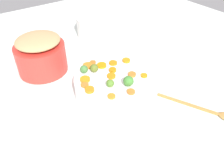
# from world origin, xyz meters

# --- Properties ---
(tabletop) EXTENTS (2.40, 2.40, 0.02)m
(tabletop) POSITION_xyz_m (0.00, 0.00, 0.01)
(tabletop) COLOR silver
(tabletop) RESTS_ON ground
(serving_bowl_carrots) EXTENTS (0.29, 0.29, 0.10)m
(serving_bowl_carrots) POSITION_xyz_m (0.01, -0.00, 0.07)
(serving_bowl_carrots) COLOR white
(serving_bowl_carrots) RESTS_ON tabletop
(metal_pot) EXTENTS (0.22, 0.22, 0.13)m
(metal_pot) POSITION_xyz_m (0.16, -0.34, 0.09)
(metal_pot) COLOR red
(metal_pot) RESTS_ON tabletop
(stuffing_mound) EXTENTS (0.19, 0.19, 0.04)m
(stuffing_mound) POSITION_xyz_m (0.16, -0.34, 0.18)
(stuffing_mound) COLOR tan
(stuffing_mound) RESTS_ON metal_pot
(carrot_slice_0) EXTENTS (0.04, 0.04, 0.01)m
(carrot_slice_0) POSITION_xyz_m (0.01, 0.11, 0.12)
(carrot_slice_0) COLOR orange
(carrot_slice_0) RESTS_ON serving_bowl_carrots
(carrot_slice_1) EXTENTS (0.03, 0.03, 0.01)m
(carrot_slice_1) POSITION_xyz_m (-0.09, 0.07, 0.12)
(carrot_slice_1) COLOR orange
(carrot_slice_1) RESTS_ON serving_bowl_carrots
(carrot_slice_2) EXTENTS (0.03, 0.03, 0.01)m
(carrot_slice_2) POSITION_xyz_m (-0.05, -0.07, 0.12)
(carrot_slice_2) COLOR orange
(carrot_slice_2) RESTS_ON serving_bowl_carrots
(carrot_slice_3) EXTENTS (0.04, 0.04, 0.01)m
(carrot_slice_3) POSITION_xyz_m (-0.10, -0.05, 0.13)
(carrot_slice_3) COLOR orange
(carrot_slice_3) RESTS_ON serving_bowl_carrots
(carrot_slice_4) EXTENTS (0.03, 0.03, 0.01)m
(carrot_slice_4) POSITION_xyz_m (-0.02, -0.03, 0.13)
(carrot_slice_4) COLOR orange
(carrot_slice_4) RESTS_ON serving_bowl_carrots
(carrot_slice_5) EXTENTS (0.03, 0.03, 0.01)m
(carrot_slice_5) POSITION_xyz_m (0.02, -0.12, 0.12)
(carrot_slice_5) COLOR orange
(carrot_slice_5) RESTS_ON serving_bowl_carrots
(carrot_slice_6) EXTENTS (0.04, 0.04, 0.01)m
(carrot_slice_6) POSITION_xyz_m (0.12, -0.01, 0.12)
(carrot_slice_6) COLOR orange
(carrot_slice_6) RESTS_ON serving_bowl_carrots
(carrot_slice_7) EXTENTS (0.03, 0.03, 0.01)m
(carrot_slice_7) POSITION_xyz_m (0.07, 0.09, 0.12)
(carrot_slice_7) COLOR orange
(carrot_slice_7) RESTS_ON serving_bowl_carrots
(carrot_slice_8) EXTENTS (0.04, 0.04, 0.01)m
(carrot_slice_8) POSITION_xyz_m (0.10, -0.04, 0.13)
(carrot_slice_8) COLOR orange
(carrot_slice_8) RESTS_ON serving_bowl_carrots
(carrot_slice_9) EXTENTS (0.05, 0.05, 0.01)m
(carrot_slice_9) POSITION_xyz_m (0.01, 0.00, 0.13)
(carrot_slice_9) COLOR orange
(carrot_slice_9) RESTS_ON serving_bowl_carrots
(carrot_slice_10) EXTENTS (0.04, 0.04, 0.01)m
(carrot_slice_10) POSITION_xyz_m (0.12, 0.02, 0.13)
(carrot_slice_10) COLOR orange
(carrot_slice_10) RESTS_ON serving_bowl_carrots
(carrot_slice_11) EXTENTS (0.04, 0.04, 0.01)m
(carrot_slice_11) POSITION_xyz_m (-0.06, 0.04, 0.13)
(carrot_slice_11) COLOR orange
(carrot_slice_11) RESTS_ON serving_bowl_carrots
(carrot_slice_12) EXTENTS (0.05, 0.05, 0.01)m
(carrot_slice_12) POSITION_xyz_m (0.05, -0.11, 0.13)
(carrot_slice_12) COLOR orange
(carrot_slice_12) RESTS_ON serving_bowl_carrots
(carrot_slice_13) EXTENTS (0.05, 0.05, 0.01)m
(carrot_slice_13) POSITION_xyz_m (0.00, -0.08, 0.13)
(carrot_slice_13) COLOR orange
(carrot_slice_13) RESTS_ON serving_bowl_carrots
(brussels_sprout_0) EXTENTS (0.03, 0.03, 0.03)m
(brussels_sprout_0) POSITION_xyz_m (0.08, -0.09, 0.14)
(brussels_sprout_0) COLOR #467D3D
(brussels_sprout_0) RESTS_ON serving_bowl_carrots
(brussels_sprout_1) EXTENTS (0.03, 0.03, 0.03)m
(brussels_sprout_1) POSITION_xyz_m (0.05, 0.04, 0.14)
(brussels_sprout_1) COLOR #53812C
(brussels_sprout_1) RESTS_ON serving_bowl_carrots
(brussels_sprout_2) EXTENTS (0.03, 0.03, 0.03)m
(brussels_sprout_2) POSITION_xyz_m (0.04, -0.07, 0.14)
(brussels_sprout_2) COLOR #5F6F26
(brussels_sprout_2) RESTS_ON serving_bowl_carrots
(brussels_sprout_3) EXTENTS (0.04, 0.04, 0.04)m
(brussels_sprout_3) POSITION_xyz_m (-0.01, 0.08, 0.14)
(brussels_sprout_3) COLOR #438533
(brussels_sprout_3) RESTS_ON serving_bowl_carrots
(wooden_spoon) EXTENTS (0.16, 0.28, 0.01)m
(wooden_spoon) POSITION_xyz_m (-0.24, 0.30, 0.03)
(wooden_spoon) COLOR #BC843F
(wooden_spoon) RESTS_ON tabletop
(casserole_dish) EXTENTS (0.25, 0.25, 0.12)m
(casserole_dish) POSITION_xyz_m (-0.25, -0.50, 0.08)
(casserole_dish) COLOR white
(casserole_dish) RESTS_ON tabletop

